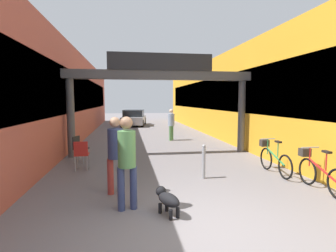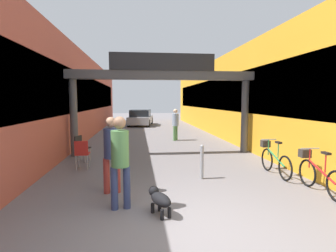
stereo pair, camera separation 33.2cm
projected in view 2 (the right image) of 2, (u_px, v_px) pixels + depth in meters
The scene contains 14 objects.
ground_plane at pixel (198, 233), 4.18m from camera, with size 80.00×80.00×0.00m, color slate.
storefront_left at pixel (61, 98), 14.26m from camera, with size 3.00×26.00×4.52m.
storefront_right at pixel (241, 98), 15.41m from camera, with size 3.00×26.00×4.52m.
arcade_sign_gateway at pixel (162, 84), 10.06m from camera, with size 7.40×0.47×3.88m.
pedestrian_with_dog at pixel (120, 156), 5.01m from camera, with size 0.40×0.40×1.81m.
pedestrian_companion at pixel (111, 150), 5.90m from camera, with size 0.39×0.38×1.74m.
pedestrian_carrying_crate at pixel (175, 123), 13.77m from camera, with size 0.47×0.47×1.66m.
dog_on_leash at pixel (159, 199), 4.84m from camera, with size 0.48×0.68×0.48m.
bicycle_red_nearest at pixel (318, 173), 6.02m from camera, with size 0.46×1.69×0.98m.
bicycle_green_second at pixel (274, 159), 7.48m from camera, with size 0.46×1.69×0.98m.
bollard_post_metal at pixel (202, 161), 7.03m from camera, with size 0.10×0.10×0.93m.
cafe_chair_red_nearer at pixel (82, 152), 7.99m from camera, with size 0.40×0.40×0.89m.
cafe_chair_black_farther at pixel (81, 146), 9.06m from camera, with size 0.52×0.52×0.89m.
parked_car_silver at pixel (141, 118), 22.16m from camera, with size 2.26×4.20×1.33m.
Camera 2 is at (-0.93, -3.91, 2.11)m, focal length 28.00 mm.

